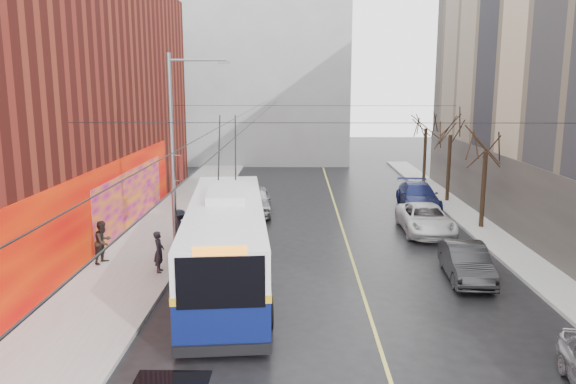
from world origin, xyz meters
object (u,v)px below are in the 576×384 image
Objects in this scene: tree_far at (426,118)px; pedestrian_c at (180,228)px; pedestrian_b at (103,242)px; streetlight_pole at (176,153)px; parked_car_c at (425,219)px; pedestrian_a at (159,252)px; trolleybus at (226,241)px; parked_car_d at (418,196)px; parked_car_b at (466,262)px; tree_mid at (451,123)px; following_car at (255,201)px; tree_near at (487,137)px.

pedestrian_c is (-15.50, -17.97, -4.10)m from tree_far.
pedestrian_b is at bearing 92.17° from pedestrian_c.
streetlight_pole is at bearing -127.12° from tree_far.
pedestrian_a reaches higher than parked_car_c.
tree_far is 0.49× the size of trolleybus.
pedestrian_a is 0.92× the size of pedestrian_b.
pedestrian_c is (-13.17, -9.10, 0.24)m from parked_car_d.
parked_car_b is at bearing -148.84° from pedestrian_c.
pedestrian_c reaches higher than parked_car_c.
pedestrian_c is at bearing 100.09° from streetlight_pole.
pedestrian_a is at bearing -125.70° from tree_far.
trolleybus reaches higher than pedestrian_c.
tree_mid is 1.54× the size of parked_car_b.
following_car is at bearing -10.15° from pedestrian_b.
tree_near is (15.14, 6.00, 0.13)m from streetlight_pole.
trolleybus is at bearing -110.91° from pedestrian_a.
parked_car_d is 3.09× the size of pedestrian_c.
trolleybus is 5.95m from pedestrian_b.
parked_car_c is at bearing 33.53° from trolleybus.
streetlight_pole is at bearing -19.48° from pedestrian_a.
tree_mid is at bearing -90.00° from tree_far.
pedestrian_c is (0.11, 3.75, 0.03)m from pedestrian_a.
tree_far is 10.15m from parked_car_d.
tree_mid is 3.89× the size of pedestrian_a.
pedestrian_b reaches higher than parked_car_b.
trolleybus is at bearing -129.24° from tree_mid.
pedestrian_c is at bearing -164.91° from parked_car_c.
parked_car_d is at bearing -104.74° from tree_far.
parked_car_c is at bearing -49.23° from pedestrian_b.
streetlight_pole is 19.96m from tree_mid.
tree_far is (0.00, 7.00, -0.11)m from tree_mid.
pedestrian_c is at bearing -143.37° from parked_car_d.
trolleybus is 7.77× the size of pedestrian_a.
parked_car_d is (12.80, 11.13, -4.05)m from streetlight_pole.
streetlight_pole reaches higher than tree_far.
trolleybus is at bearing 170.21° from pedestrian_c.
parked_car_b is at bearing -75.55° from pedestrian_b.
tree_far is at bearing 90.00° from tree_mid.
streetlight_pole is at bearing 174.45° from parked_car_b.
tree_near is at bearing 14.49° from parked_car_c.
parked_car_b is at bearing -2.18° from trolleybus.
tree_far reaches higher than parked_car_c.
parked_car_b is at bearing -95.46° from pedestrian_a.
tree_far is (15.14, 20.00, 0.30)m from streetlight_pole.
parked_car_d is 19.79m from pedestrian_b.
trolleybus reaches higher than following_car.
tree_mid reaches higher than pedestrian_b.
tree_mid is at bearing 40.74° from parked_car_d.
following_car is at bearing -168.84° from parked_car_d.
pedestrian_a is at bearing -136.67° from tree_mid.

